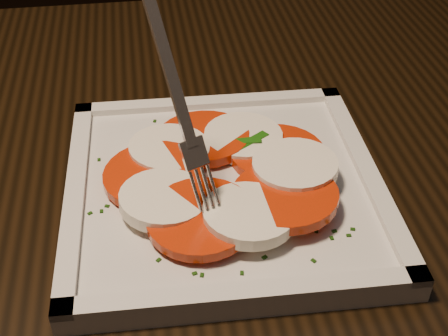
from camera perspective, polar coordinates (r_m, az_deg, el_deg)
name	(u,v)px	position (r m, az deg, el deg)	size (l,w,h in m)	color
table	(286,266)	(0.59, 5.71, -8.88)	(1.27, 0.91, 0.75)	black
chair	(304,21)	(1.32, 7.34, 13.23)	(0.51, 0.51, 0.93)	black
plate	(224,190)	(0.50, 0.00, -2.02)	(0.25, 0.25, 0.01)	silver
caprese_salad	(224,173)	(0.49, 0.00, -0.47)	(0.20, 0.19, 0.02)	red
fork	(169,88)	(0.43, -5.06, 7.31)	(0.03, 0.08, 0.15)	white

